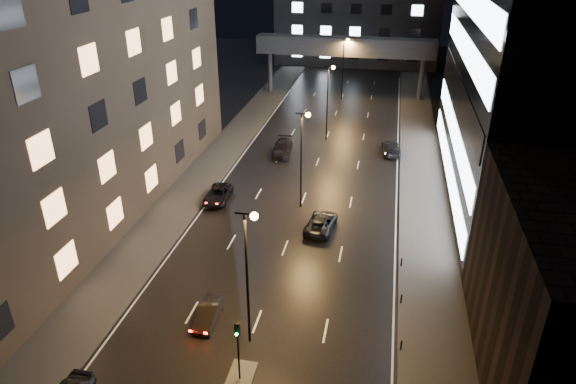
% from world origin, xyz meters
% --- Properties ---
extents(ground, '(160.00, 160.00, 0.00)m').
position_xyz_m(ground, '(0.00, 40.00, 0.00)').
color(ground, black).
rests_on(ground, ground).
extents(sidewalk_left, '(5.00, 110.00, 0.15)m').
position_xyz_m(sidewalk_left, '(-12.50, 35.00, 0.07)').
color(sidewalk_left, '#383533').
rests_on(sidewalk_left, ground).
extents(sidewalk_right, '(5.00, 110.00, 0.15)m').
position_xyz_m(sidewalk_right, '(12.50, 35.00, 0.07)').
color(sidewalk_right, '#383533').
rests_on(sidewalk_right, ground).
extents(building_left, '(15.00, 48.00, 40.00)m').
position_xyz_m(building_left, '(-22.50, 24.00, 20.00)').
color(building_left, '#2D2319').
rests_on(building_left, ground).
extents(building_far, '(34.00, 14.00, 25.00)m').
position_xyz_m(building_far, '(0.00, 98.00, 12.50)').
color(building_far, '#333335').
rests_on(building_far, ground).
extents(skybridge, '(30.00, 3.00, 10.00)m').
position_xyz_m(skybridge, '(0.00, 70.00, 8.34)').
color(skybridge, '#333335').
rests_on(skybridge, ground).
extents(traffic_signal_near, '(0.28, 0.34, 4.40)m').
position_xyz_m(traffic_signal_near, '(0.30, 4.49, 3.09)').
color(traffic_signal_near, black).
rests_on(traffic_signal_near, median_island).
extents(bollard_row, '(0.12, 25.12, 0.90)m').
position_xyz_m(bollard_row, '(10.20, 6.50, 0.45)').
color(bollard_row, black).
rests_on(bollard_row, ground).
extents(streetlight_near, '(1.45, 0.50, 10.15)m').
position_xyz_m(streetlight_near, '(0.16, 8.00, 6.50)').
color(streetlight_near, black).
rests_on(streetlight_near, ground).
extents(streetlight_mid_a, '(1.45, 0.50, 10.15)m').
position_xyz_m(streetlight_mid_a, '(0.16, 28.00, 6.50)').
color(streetlight_mid_a, black).
rests_on(streetlight_mid_a, ground).
extents(streetlight_mid_b, '(1.45, 0.50, 10.15)m').
position_xyz_m(streetlight_mid_b, '(0.16, 48.00, 6.50)').
color(streetlight_mid_b, black).
rests_on(streetlight_mid_b, ground).
extents(streetlight_far, '(1.45, 0.50, 10.15)m').
position_xyz_m(streetlight_far, '(0.16, 68.00, 6.50)').
color(streetlight_far, black).
rests_on(streetlight_far, ground).
extents(car_away_b, '(1.49, 3.97, 1.29)m').
position_xyz_m(car_away_b, '(-3.47, 9.43, 0.65)').
color(car_away_b, black).
rests_on(car_away_b, ground).
extents(car_away_c, '(2.57, 5.13, 1.39)m').
position_xyz_m(car_away_c, '(-8.77, 27.65, 0.70)').
color(car_away_c, black).
rests_on(car_away_c, ground).
extents(car_away_d, '(2.76, 5.76, 1.62)m').
position_xyz_m(car_away_d, '(-4.75, 41.66, 0.81)').
color(car_away_d, black).
rests_on(car_away_d, ground).
extents(car_toward_a, '(2.93, 5.42, 1.44)m').
position_xyz_m(car_toward_a, '(2.69, 23.91, 0.72)').
color(car_toward_a, black).
rests_on(car_toward_a, ground).
extents(car_toward_b, '(2.70, 5.40, 1.51)m').
position_xyz_m(car_toward_b, '(8.80, 44.67, 0.75)').
color(car_toward_b, black).
rests_on(car_toward_b, ground).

